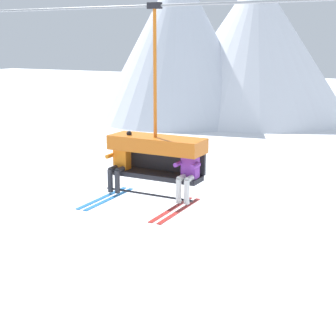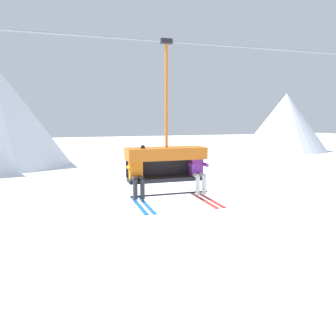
% 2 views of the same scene
% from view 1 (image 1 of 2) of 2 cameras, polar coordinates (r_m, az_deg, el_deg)
% --- Properties ---
extents(mountain_peak_west, '(15.88, 15.88, 14.71)m').
position_cam_1_polar(mountain_peak_west, '(50.28, 1.14, 13.76)').
color(mountain_peak_west, silver).
rests_on(mountain_peak_west, ground_plane).
extents(mountain_peak_central, '(18.96, 18.96, 13.94)m').
position_cam_1_polar(mountain_peak_central, '(52.20, 9.62, 13.16)').
color(mountain_peak_central, white).
rests_on(mountain_peak_central, ground_plane).
extents(lift_cable, '(21.34, 0.05, 0.05)m').
position_cam_1_polar(lift_cable, '(10.90, -6.53, 17.29)').
color(lift_cable, gray).
extents(chairlift_chair, '(2.03, 0.74, 3.78)m').
position_cam_1_polar(chairlift_chair, '(10.62, -1.22, 2.13)').
color(chairlift_chair, '#232328').
extents(skier_orange, '(0.48, 1.70, 1.34)m').
position_cam_1_polar(skier_orange, '(10.92, -5.43, 0.73)').
color(skier_orange, orange).
extents(skier_purple, '(0.46, 1.70, 1.23)m').
position_cam_1_polar(skier_purple, '(10.15, 2.17, -0.35)').
color(skier_purple, purple).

